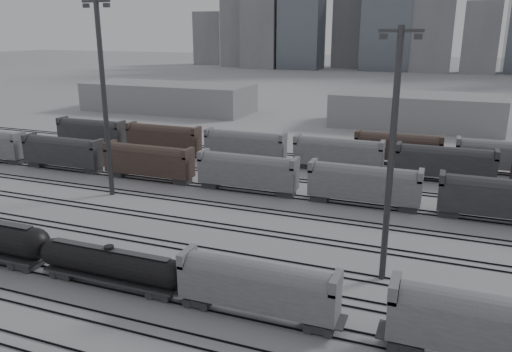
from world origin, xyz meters
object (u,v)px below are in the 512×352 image
(hopper_car_b, at_px, (498,326))
(light_mast_c, at_px, (392,153))
(hopper_car_a, at_px, (257,284))
(tank_car_b, at_px, (110,264))

(hopper_car_b, distance_m, light_mast_c, 16.75)
(hopper_car_b, height_order, light_mast_c, light_mast_c)
(hopper_car_a, relative_size, hopper_car_b, 0.91)
(hopper_car_a, bearing_deg, light_mast_c, 50.31)
(hopper_car_b, relative_size, light_mast_c, 0.64)
(tank_car_b, distance_m, hopper_car_b, 32.61)
(tank_car_b, height_order, hopper_car_b, hopper_car_b)
(hopper_car_a, xyz_separation_m, light_mast_c, (8.83, 10.64, 9.47))
(tank_car_b, xyz_separation_m, hopper_car_b, (32.59, 0.00, 1.06))
(light_mast_c, bearing_deg, hopper_car_a, -129.69)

